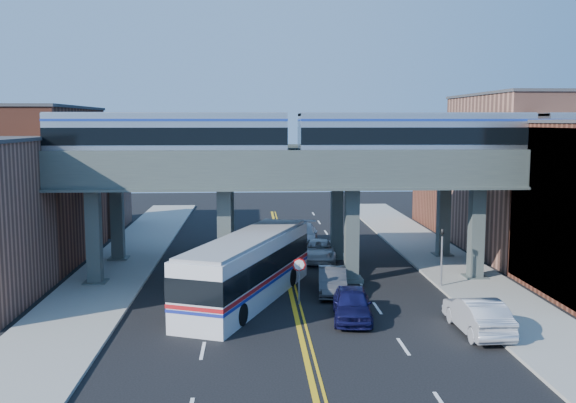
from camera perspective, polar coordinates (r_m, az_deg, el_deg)
name	(u,v)px	position (r m, az deg, el deg)	size (l,w,h in m)	color
ground	(297,321)	(33.15, 0.85, -10.59)	(120.00, 120.00, 0.00)	black
sidewalk_west	(111,276)	(43.66, -15.47, -6.39)	(5.00, 70.00, 0.16)	gray
sidewalk_east	(457,271)	(44.86, 14.79, -6.01)	(5.00, 70.00, 0.16)	gray
building_west_b	(29,185)	(50.39, -22.04, 1.38)	(8.00, 14.00, 11.00)	brown
building_west_c	(78,187)	(62.92, -18.21, 1.21)	(8.00, 10.00, 8.00)	#8F5B4A
building_east_b	(525,176)	(52.01, 20.30, 2.17)	(8.00, 14.00, 12.00)	#8F5B4A
building_east_c	(467,180)	(64.21, 15.62, 1.87)	(8.00, 10.00, 9.00)	brown
mural_panel	(545,215)	(39.65, 21.89, -1.13)	(0.10, 9.50, 9.50)	teal
elevated_viaduct_near	(288,180)	(39.73, 0.03, 1.90)	(52.00, 3.60, 7.40)	#434E4C
elevated_viaduct_far	(283,172)	(46.69, -0.47, 2.68)	(52.00, 3.60, 7.40)	#434E4C
transit_train	(414,136)	(40.79, 11.18, 5.70)	(44.72, 2.80, 3.26)	black
stop_sign	(299,273)	(35.58, 0.99, -6.41)	(0.76, 0.09, 2.63)	slate
traffic_signal	(442,251)	(39.98, 13.52, -4.30)	(0.15, 0.18, 4.10)	slate
transit_bus	(248,269)	(36.44, -3.61, -6.02)	(7.77, 13.80, 3.51)	silver
car_lane_a	(352,304)	(33.36, 5.72, -9.04)	(1.93, 4.80, 1.63)	#10103B
car_lane_b	(332,281)	(38.10, 3.96, -7.06)	(1.62, 4.63, 1.53)	#323235
car_lane_c	(318,251)	(46.95, 2.72, -4.38)	(2.42, 5.25, 1.46)	silver
car_lane_d	(302,235)	(52.33, 1.25, -3.01)	(2.46, 6.06, 1.76)	#B6B6BB
car_parked_curb	(477,315)	(32.51, 16.49, -9.65)	(1.83, 5.25, 1.73)	#B2B1B6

